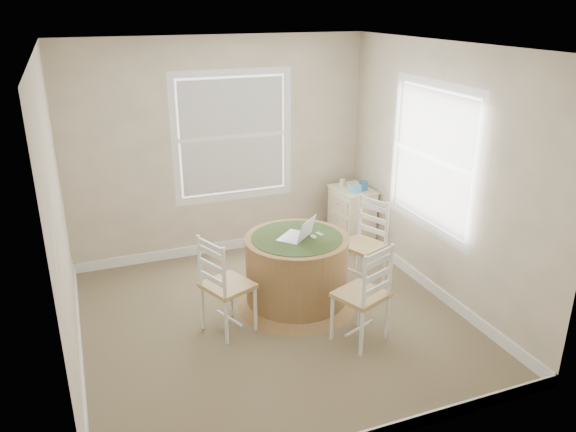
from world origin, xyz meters
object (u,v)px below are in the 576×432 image
round_table (297,268)px  corner_chest (351,217)px  chair_near (361,294)px  chair_right (362,245)px  laptop (297,235)px  chair_left (228,285)px

round_table → corner_chest: 1.67m
chair_near → corner_chest: chair_near is taller
chair_right → laptop: bearing=-101.8°
round_table → chair_left: 0.81m
round_table → corner_chest: bearing=25.1°
round_table → chair_right: 0.84m
laptop → corner_chest: 1.73m
chair_left → laptop: laptop is taller
chair_left → chair_right: size_ratio=1.00×
chair_near → laptop: bearing=-92.2°
chair_left → chair_right: 1.64m
round_table → chair_right: chair_right is taller
chair_right → round_table: bearing=-102.5°
chair_near → chair_left: bearing=-51.9°
chair_left → chair_near: 1.23m
chair_near → corner_chest: size_ratio=1.25×
round_table → corner_chest: corner_chest is taller
round_table → laptop: bearing=-124.7°
round_table → laptop: (-0.00, -0.01, 0.37)m
round_table → chair_left: chair_left is taller
round_table → corner_chest: size_ratio=1.61×
corner_chest → round_table: bearing=-140.5°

